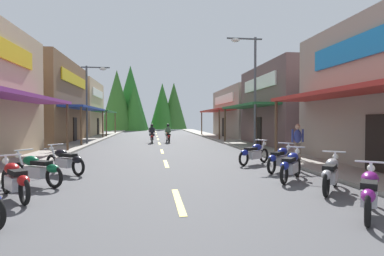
# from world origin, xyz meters

# --- Properties ---
(ground) EXTENTS (10.10, 75.26, 0.10)m
(ground) POSITION_xyz_m (0.00, 22.63, -0.05)
(ground) COLOR #4C4C4F
(sidewalk_left) EXTENTS (2.08, 75.26, 0.12)m
(sidewalk_left) POSITION_xyz_m (-6.09, 22.63, 0.06)
(sidewalk_left) COLOR gray
(sidewalk_left) RESTS_ON ground
(sidewalk_right) EXTENTS (2.08, 75.26, 0.12)m
(sidewalk_right) POSITION_xyz_m (6.09, 22.63, 0.06)
(sidewalk_right) COLOR gray
(sidewalk_right) RESTS_ON ground
(centerline_dashes) EXTENTS (0.16, 50.59, 0.01)m
(centerline_dashes) POSITION_xyz_m (0.00, 25.72, 0.01)
(centerline_dashes) COLOR #E0C64C
(centerline_dashes) RESTS_ON ground
(storefront_left_middle) EXTENTS (10.22, 11.33, 6.80)m
(storefront_left_middle) POSITION_xyz_m (-11.31, 28.52, 3.40)
(storefront_left_middle) COLOR brown
(storefront_left_middle) RESTS_ON ground
(storefront_left_far) EXTENTS (10.12, 9.72, 6.55)m
(storefront_left_far) POSITION_xyz_m (-11.26, 40.13, 3.27)
(storefront_left_far) COLOR tan
(storefront_left_far) RESTS_ON ground
(storefront_right_middle) EXTENTS (9.02, 9.11, 5.83)m
(storefront_right_middle) POSITION_xyz_m (10.70, 22.70, 2.92)
(storefront_right_middle) COLOR brown
(storefront_right_middle) RESTS_ON ground
(storefront_right_far) EXTENTS (9.36, 11.73, 5.27)m
(storefront_right_far) POSITION_xyz_m (10.87, 33.88, 2.64)
(storefront_right_far) COLOR gray
(storefront_right_far) RESTS_ON ground
(streetlamp_left) EXTENTS (2.11, 0.30, 5.96)m
(streetlamp_left) POSITION_xyz_m (-5.12, 25.21, 3.90)
(streetlamp_left) COLOR #474C51
(streetlamp_left) RESTS_ON ground
(streetlamp_right) EXTENTS (2.11, 0.30, 6.75)m
(streetlamp_right) POSITION_xyz_m (5.15, 18.67, 4.35)
(streetlamp_right) COLOR #474C51
(streetlamp_right) RESTS_ON ground
(motorcycle_parked_right_0) EXTENTS (1.42, 1.73, 1.04)m
(motorcycle_parked_right_0) POSITION_xyz_m (3.64, 6.43, 0.49)
(motorcycle_parked_right_0) COLOR black
(motorcycle_parked_right_0) RESTS_ON ground
(motorcycle_parked_right_1) EXTENTS (1.44, 1.72, 1.04)m
(motorcycle_parked_right_1) POSITION_xyz_m (4.10, 8.52, 0.49)
(motorcycle_parked_right_1) COLOR black
(motorcycle_parked_right_1) RESTS_ON ground
(motorcycle_parked_right_2) EXTENTS (1.45, 1.70, 1.04)m
(motorcycle_parked_right_2) POSITION_xyz_m (3.72, 10.09, 0.49)
(motorcycle_parked_right_2) COLOR black
(motorcycle_parked_right_2) RESTS_ON ground
(motorcycle_parked_right_3) EXTENTS (1.62, 1.55, 1.04)m
(motorcycle_parked_right_3) POSITION_xyz_m (4.08, 11.78, 0.49)
(motorcycle_parked_right_3) COLOR black
(motorcycle_parked_right_3) RESTS_ON ground
(motorcycle_parked_right_4) EXTENTS (1.77, 1.36, 1.04)m
(motorcycle_parked_right_4) POSITION_xyz_m (3.72, 13.69, 0.49)
(motorcycle_parked_right_4) COLOR black
(motorcycle_parked_right_4) RESTS_ON ground
(motorcycle_parked_left_2) EXTENTS (1.36, 1.77, 1.04)m
(motorcycle_parked_left_2) POSITION_xyz_m (-3.86, 8.71, 0.49)
(motorcycle_parked_left_2) COLOR black
(motorcycle_parked_left_2) RESTS_ON ground
(motorcycle_parked_left_3) EXTENTS (1.85, 1.25, 1.04)m
(motorcycle_parked_left_3) POSITION_xyz_m (-3.92, 10.27, 0.49)
(motorcycle_parked_left_3) COLOR black
(motorcycle_parked_left_3) RESTS_ON ground
(motorcycle_parked_left_4) EXTENTS (1.70, 1.46, 1.04)m
(motorcycle_parked_left_4) POSITION_xyz_m (-3.64, 12.24, 0.49)
(motorcycle_parked_left_4) COLOR black
(motorcycle_parked_left_4) RESTS_ON ground
(rider_cruising_lead) EXTENTS (0.60, 2.14, 1.57)m
(rider_cruising_lead) POSITION_xyz_m (-0.59, 26.81, 0.66)
(rider_cruising_lead) COLOR black
(rider_cruising_lead) RESTS_ON ground
(rider_cruising_trailing) EXTENTS (0.60, 2.14, 1.57)m
(rider_cruising_trailing) POSITION_xyz_m (0.74, 26.98, 0.66)
(rider_cruising_trailing) COLOR black
(rider_cruising_trailing) RESTS_ON ground
(pedestrian_waiting) EXTENTS (0.57, 0.28, 1.71)m
(pedestrian_waiting) POSITION_xyz_m (5.93, 14.18, 0.99)
(pedestrian_waiting) COLOR #726659
(pedestrian_waiting) RESTS_ON ground
(treeline_backdrop) EXTENTS (16.31, 13.31, 12.20)m
(treeline_backdrop) POSITION_xyz_m (-2.59, 61.17, 5.28)
(treeline_backdrop) COLOR #246723
(treeline_backdrop) RESTS_ON ground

